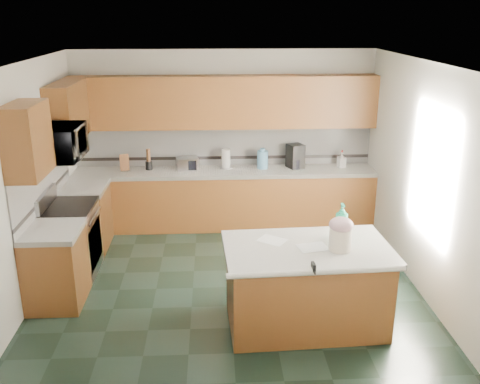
{
  "coord_description": "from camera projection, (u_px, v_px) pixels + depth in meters",
  "views": [
    {
      "loc": [
        -0.17,
        -5.87,
        3.24
      ],
      "look_at": [
        0.15,
        0.35,
        1.12
      ],
      "focal_mm": 40.0,
      "sensor_mm": 36.0,
      "label": 1
    }
  ],
  "objects": [
    {
      "name": "wall_left",
      "position": [
        24.0,
        186.0,
        6.05
      ],
      "size": [
        0.04,
        4.6,
        2.7
      ],
      "primitive_type": "cube",
      "color": "silver",
      "rests_on": "ground"
    },
    {
      "name": "ceiling",
      "position": [
        228.0,
        63.0,
        5.73
      ],
      "size": [
        4.6,
        4.6,
        0.0
      ],
      "primitive_type": "plane",
      "color": "white",
      "rests_on": "ground"
    },
    {
      "name": "soap_bottle_back",
      "position": [
        342.0,
        160.0,
        8.29
      ],
      "size": [
        0.13,
        0.14,
        0.24
      ],
      "primitive_type": "imported",
      "rotation": [
        0.0,
        0.0,
        0.26
      ],
      "color": "white",
      "rests_on": "back_countertop"
    },
    {
      "name": "treat_jar_knob_end_l",
      "position": [
        337.0,
        220.0,
        5.36
      ],
      "size": [
        0.04,
        0.04,
        0.04
      ],
      "primitive_type": "sphere",
      "color": "tan",
      "rests_on": "treat_jar_lid"
    },
    {
      "name": "island_base",
      "position": [
        306.0,
        288.0,
        5.69
      ],
      "size": [
        1.67,
        1.01,
        0.86
      ],
      "primitive_type": "cube",
      "rotation": [
        0.0,
        0.0,
        0.05
      ],
      "color": "black",
      "rests_on": "ground"
    },
    {
      "name": "treat_jar_knob",
      "position": [
        342.0,
        220.0,
        5.36
      ],
      "size": [
        0.08,
        0.03,
        0.03
      ],
      "primitive_type": "cylinder",
      "rotation": [
        0.0,
        1.57,
        0.0
      ],
      "color": "tan",
      "rests_on": "treat_jar_lid"
    },
    {
      "name": "toaster_oven_door",
      "position": [
        187.0,
        165.0,
        8.08
      ],
      "size": [
        0.28,
        0.01,
        0.15
      ],
      "primitive_type": "cube",
      "color": "black",
      "rests_on": "toaster_oven"
    },
    {
      "name": "paper_towel",
      "position": [
        226.0,
        159.0,
        8.24
      ],
      "size": [
        0.13,
        0.13,
        0.3
      ],
      "primitive_type": "cylinder",
      "color": "white",
      "rests_on": "back_countertop"
    },
    {
      "name": "microwave",
      "position": [
        61.0,
        143.0,
        6.42
      ],
      "size": [
        0.5,
        0.73,
        0.41
      ],
      "primitive_type": "imported",
      "rotation": [
        0.0,
        0.0,
        1.57
      ],
      "color": "#B7B7BC",
      "rests_on": "wall_left"
    },
    {
      "name": "treat_jar",
      "position": [
        340.0,
        239.0,
        5.42
      ],
      "size": [
        0.3,
        0.3,
        0.24
      ],
      "primitive_type": "cylinder",
      "rotation": [
        0.0,
        0.0,
        -0.44
      ],
      "color": "#F1E1C8",
      "rests_on": "island_top"
    },
    {
      "name": "back_upper_cab",
      "position": [
        224.0,
        102.0,
        7.99
      ],
      "size": [
        4.6,
        0.33,
        0.78
      ],
      "primitive_type": "cube",
      "color": "black",
      "rests_on": "wall_back"
    },
    {
      "name": "paper_sheet_a",
      "position": [
        313.0,
        247.0,
        5.52
      ],
      "size": [
        0.35,
        0.29,
        0.0
      ],
      "primitive_type": "cube",
      "rotation": [
        0.0,
        0.0,
        0.23
      ],
      "color": "white",
      "rests_on": "island_top"
    },
    {
      "name": "water_jug_neck",
      "position": [
        263.0,
        150.0,
        8.18
      ],
      "size": [
        0.08,
        0.08,
        0.04
      ],
      "primitive_type": "cylinder",
      "color": "#619DC6",
      "rests_on": "water_jug"
    },
    {
      "name": "island_bullnose",
      "position": [
        317.0,
        272.0,
        5.06
      ],
      "size": [
        1.73,
        0.14,
        0.06
      ],
      "primitive_type": "cylinder",
      "rotation": [
        0.0,
        1.57,
        0.05
      ],
      "color": "white",
      "rests_on": "island_base"
    },
    {
      "name": "left_base_cab_front",
      "position": [
        56.0,
        268.0,
        6.14
      ],
      "size": [
        0.6,
        0.72,
        0.86
      ],
      "primitive_type": "cube",
      "color": "black",
      "rests_on": "ground"
    },
    {
      "name": "coffee_maker",
      "position": [
        295.0,
        156.0,
        8.26
      ],
      "size": [
        0.29,
        0.3,
        0.37
      ],
      "primitive_type": "cube",
      "rotation": [
        0.0,
        0.0,
        0.37
      ],
      "color": "black",
      "rests_on": "back_countertop"
    },
    {
      "name": "toaster_oven",
      "position": [
        187.0,
        164.0,
        8.18
      ],
      "size": [
        0.36,
        0.27,
        0.19
      ],
      "primitive_type": "cube",
      "rotation": [
        0.0,
        0.0,
        0.17
      ],
      "color": "#B7B7BC",
      "rests_on": "back_countertop"
    },
    {
      "name": "utensil_crock",
      "position": [
        149.0,
        165.0,
        8.19
      ],
      "size": [
        0.11,
        0.11,
        0.13
      ],
      "primitive_type": "cylinder",
      "color": "black",
      "rests_on": "back_countertop"
    },
    {
      "name": "wall_back",
      "position": [
        224.0,
        138.0,
        8.36
      ],
      "size": [
        4.6,
        0.04,
        2.7
      ],
      "primitive_type": "cube",
      "color": "silver",
      "rests_on": "ground"
    },
    {
      "name": "left_counter_rear",
      "position": [
        83.0,
        188.0,
        7.43
      ],
      "size": [
        0.64,
        0.82,
        0.06
      ],
      "primitive_type": "cube",
      "color": "white",
      "rests_on": "left_base_cab_rear"
    },
    {
      "name": "range_backguard",
      "position": [
        46.0,
        199.0,
        6.63
      ],
      "size": [
        0.06,
        0.76,
        0.18
      ],
      "primitive_type": "cube",
      "color": "#B7B7BC",
      "rests_on": "range_body"
    },
    {
      "name": "wall_front",
      "position": [
        238.0,
        279.0,
        3.97
      ],
      "size": [
        4.6,
        0.04,
        2.7
      ],
      "primitive_type": "cube",
      "color": "silver",
      "rests_on": "ground"
    },
    {
      "name": "paper_sheet_b",
      "position": [
        272.0,
        240.0,
        5.69
      ],
      "size": [
        0.35,
        0.34,
        0.0
      ],
      "primitive_type": "cube",
      "rotation": [
        0.0,
        0.0,
        -0.62
      ],
      "color": "white",
      "rests_on": "island_top"
    },
    {
      "name": "left_backsplash",
      "position": [
        43.0,
        181.0,
        6.61
      ],
      "size": [
        0.02,
        2.3,
        0.63
      ],
      "primitive_type": "cube",
      "color": "silver",
      "rests_on": "wall_left"
    },
    {
      "name": "window_light_proxy",
      "position": [
        431.0,
        173.0,
        6.04
      ],
      "size": [
        0.02,
        1.4,
        1.1
      ],
      "primitive_type": "cube",
      "color": "white",
      "rests_on": "wall_right"
    },
    {
      "name": "paper_towel_base",
      "position": [
        226.0,
        168.0,
        8.29
      ],
      "size": [
        0.2,
        0.2,
        0.01
      ],
      "primitive_type": "cylinder",
      "color": "#B7B7BC",
      "rests_on": "back_countertop"
    },
    {
      "name": "left_counter_front",
      "position": [
        51.0,
        231.0,
        5.99
      ],
      "size": [
        0.64,
        0.72,
        0.06
      ],
      "primitive_type": "cube",
      "color": "white",
      "rests_on": "left_base_cab_front"
    },
    {
      "name": "soap_bottle_island",
      "position": [
        342.0,
        222.0,
        5.65
      ],
      "size": [
        0.16,
        0.16,
        0.4
      ],
      "primitive_type": "imported",
      "rotation": [
        0.0,
        0.0,
        0.02
      ],
      "color": "#26AC84",
      "rests_on": "island_top"
    },
    {
      "name": "coffee_carafe",
      "position": [
        296.0,
        164.0,
        8.25
      ],
      "size": [
        0.15,
        0.15,
        0.15
      ],
      "primitive_type": "cylinder",
      "color": "black",
      "rests_on": "back_countertop"
    },
    {
      "name": "clamp_body",
      "position": [
        313.0,
        267.0,
        5.06
      ],
      "size": [
        0.03,
        0.1,
        0.09
      ],
      "primitive_type": "cube",
      "rotation": [
        0.0,
        0.0,
        0.03
      ],
      "color": "black",
      "rests_on": "island_top"
    },
    {
      "name": "water_jug",
      "position": [
        263.0,
        160.0,
        8.23
      ],
      "size": [
        0.17,
        0.17,
        0.28
      ],
      "primitive_type": "cylinder",
      "color": "#619DC6",
      "rests_on": "back_countertop"
    },
    {
      "name": "left_base_cab_rear",
      "position": [
        86.0,
        219.0,
        7.58
      ],
      "size": [
        0.6,
        0.82,
        0.86
      ],
      "primitive_type": "cube",
      "color": "black",
      "rests_on": "ground"
    },
    {
      "name": "back_base_cab",
      "position": [
        225.0,
        200.0,
        8.35
      ],
      "size": [
        4.6,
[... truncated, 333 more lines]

